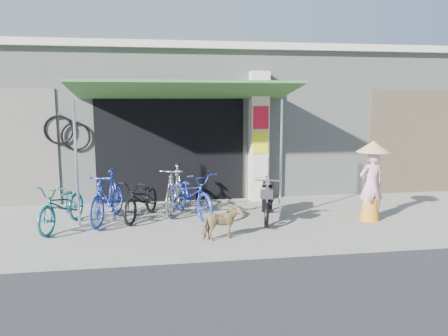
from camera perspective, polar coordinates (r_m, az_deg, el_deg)
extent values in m
plane|color=gray|center=(8.05, 2.54, -8.11)|extent=(80.00, 80.00, 0.00)
cube|color=gray|center=(12.75, -2.00, 6.17)|extent=(12.00, 5.00, 3.50)
cube|color=beige|center=(12.79, -2.04, 14.39)|extent=(12.30, 5.30, 0.16)
cube|color=black|center=(10.18, -6.97, 2.61)|extent=(3.40, 0.06, 2.50)
cube|color=black|center=(10.29, -6.90, -1.26)|extent=(3.06, 0.04, 1.10)
torus|color=black|center=(10.26, -18.82, 3.93)|extent=(0.65, 0.05, 0.65)
cylinder|color=silver|center=(10.26, -18.89, 5.72)|extent=(0.02, 0.02, 0.12)
torus|color=black|center=(10.32, -20.78, 4.69)|extent=(0.65, 0.05, 0.65)
cylinder|color=silver|center=(10.32, -20.86, 6.47)|extent=(0.02, 0.02, 0.12)
cube|color=beige|center=(10.31, 4.52, 4.12)|extent=(0.42, 0.42, 3.00)
cube|color=red|center=(10.07, 4.85, 6.57)|extent=(0.36, 0.02, 0.52)
cube|color=yellow|center=(10.11, 4.81, 3.34)|extent=(0.36, 0.02, 0.52)
cube|color=beige|center=(10.17, 4.77, 0.20)|extent=(0.36, 0.02, 0.50)
cube|color=#31632C|center=(9.21, -5.01, 10.09)|extent=(4.60, 1.88, 0.35)
cylinder|color=silver|center=(8.50, -18.72, 0.49)|extent=(0.05, 0.05, 2.36)
cylinder|color=silver|center=(8.72, 7.42, 1.09)|extent=(0.05, 0.05, 2.36)
cube|color=brown|center=(12.11, 23.85, 3.14)|extent=(2.60, 0.06, 2.60)
imported|color=#155C62|center=(8.59, -20.35, -4.60)|extent=(1.02, 1.73, 0.86)
imported|color=#233AA0|center=(8.73, -14.97, -3.64)|extent=(0.91, 1.74, 1.01)
imported|color=black|center=(8.85, -10.69, -3.99)|extent=(1.07, 1.62, 0.81)
imported|color=#98989C|center=(9.25, -6.42, -2.69)|extent=(0.89, 1.74, 1.01)
imported|color=#213198|center=(8.86, -4.25, -3.38)|extent=(1.24, 1.91, 0.95)
imported|color=tan|center=(7.42, -0.25, -7.21)|extent=(0.76, 0.51, 0.59)
torus|color=black|center=(8.16, 5.58, -6.22)|extent=(0.21, 0.47, 0.46)
torus|color=black|center=(9.26, 5.81, -4.40)|extent=(0.21, 0.47, 0.46)
cube|color=black|center=(8.69, 5.71, -4.83)|extent=(0.42, 0.85, 0.09)
cube|color=black|center=(8.95, 5.79, -3.17)|extent=(0.35, 0.52, 0.30)
cube|color=black|center=(8.91, 5.81, -2.02)|extent=(0.34, 0.52, 0.08)
cube|color=black|center=(8.25, 5.65, -3.82)|extent=(0.21, 0.14, 0.49)
cylinder|color=silver|center=(8.04, 5.66, -1.62)|extent=(0.44, 0.15, 0.03)
cube|color=silver|center=(7.93, 5.60, -3.32)|extent=(0.27, 0.23, 0.17)
imported|color=pink|center=(9.01, 18.68, -2.17)|extent=(0.53, 0.37, 1.39)
cone|color=#C76E1C|center=(9.11, 18.53, -5.05)|extent=(0.38, 0.38, 0.46)
cone|color=#DEB077|center=(8.90, 18.92, 2.68)|extent=(0.64, 0.64, 0.22)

